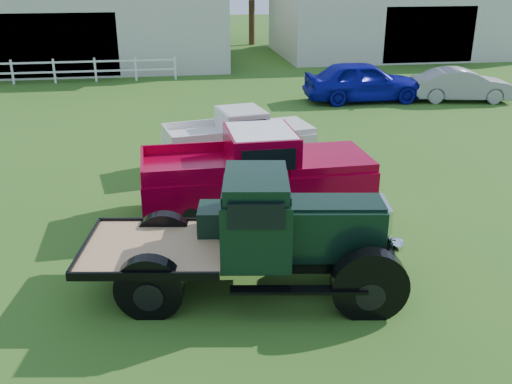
{
  "coord_description": "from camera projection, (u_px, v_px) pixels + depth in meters",
  "views": [
    {
      "loc": [
        -1.59,
        -9.92,
        5.56
      ],
      "look_at": [
        0.2,
        1.2,
        1.05
      ],
      "focal_mm": 40.0,
      "sensor_mm": 36.0,
      "label": 1
    }
  ],
  "objects": [
    {
      "name": "white_pickup",
      "position": [
        239.0,
        138.0,
        16.71
      ],
      "size": [
        4.7,
        2.49,
        1.64
      ],
      "primitive_type": null,
      "rotation": [
        0.0,
        0.0,
        0.18
      ],
      "color": "silver",
      "rests_on": "ground"
    },
    {
      "name": "misc_car_grey",
      "position": [
        462.0,
        85.0,
        24.69
      ],
      "size": [
        4.42,
        2.2,
        1.39
      ],
      "primitive_type": "imported",
      "rotation": [
        0.0,
        0.0,
        1.39
      ],
      "color": "gray",
      "rests_on": "ground"
    },
    {
      "name": "ground",
      "position": [
        256.0,
        263.0,
        11.39
      ],
      "size": [
        120.0,
        120.0,
        0.0
      ],
      "primitive_type": "plane",
      "color": "#3D6E1F"
    },
    {
      "name": "vintage_flatbed",
      "position": [
        250.0,
        234.0,
        10.11
      ],
      "size": [
        5.89,
        3.07,
        2.22
      ],
      "primitive_type": null,
      "rotation": [
        0.0,
        0.0,
        -0.16
      ],
      "color": "black",
      "rests_on": "ground"
    },
    {
      "name": "shed_right",
      "position": [
        402.0,
        13.0,
        37.24
      ],
      "size": [
        16.8,
        9.2,
        5.2
      ],
      "primitive_type": null,
      "color": "#9A9885",
      "rests_on": "ground"
    },
    {
      "name": "red_pickup",
      "position": [
        256.0,
        171.0,
        13.45
      ],
      "size": [
        5.63,
        2.29,
        2.03
      ],
      "primitive_type": null,
      "rotation": [
        0.0,
        0.0,
        0.03
      ],
      "color": "maroon",
      "rests_on": "ground"
    },
    {
      "name": "fence_rail",
      "position": [
        33.0,
        71.0,
        28.32
      ],
      "size": [
        14.2,
        0.16,
        1.2
      ],
      "primitive_type": null,
      "color": "white",
      "rests_on": "ground"
    },
    {
      "name": "misc_car_blue",
      "position": [
        363.0,
        81.0,
        24.59
      ],
      "size": [
        5.11,
        2.1,
        1.73
      ],
      "primitive_type": "imported",
      "rotation": [
        0.0,
        0.0,
        1.56
      ],
      "color": "#0C0F99",
      "rests_on": "ground"
    },
    {
      "name": "shed_left",
      "position": [
        66.0,
        15.0,
        33.15
      ],
      "size": [
        18.8,
        10.2,
        5.6
      ],
      "primitive_type": null,
      "color": "#9A9885",
      "rests_on": "ground"
    }
  ]
}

